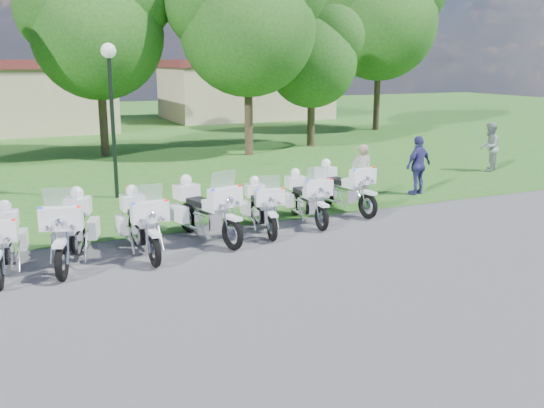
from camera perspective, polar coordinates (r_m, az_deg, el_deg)
name	(u,v)px	position (r m, az deg, el deg)	size (l,w,h in m)	color
ground	(291,261)	(12.74, 1.81, -5.35)	(100.00, 100.00, 0.00)	#505054
grass_lawn	(95,129)	(38.42, -16.30, 6.78)	(100.00, 48.00, 0.01)	#27641F
motorcycle_0	(3,240)	(12.96, -23.99, -3.13)	(0.96, 2.37, 1.59)	black
motorcycle_1	(71,228)	(13.09, -18.35, -2.17)	(1.34, 2.54, 1.76)	black
motorcycle_2	(141,222)	(13.35, -12.20, -1.64)	(0.83, 2.48, 1.67)	black
motorcycle_3	(205,209)	(14.13, -6.32, -0.46)	(1.27, 2.53, 1.74)	black
motorcycle_4	(262,205)	(14.79, -0.98, -0.13)	(0.94, 2.24, 1.51)	black
motorcycle_5	(306,197)	(15.66, 3.21, 0.70)	(0.84, 2.33, 1.56)	black
motorcycle_6	(343,186)	(16.84, 6.70, 1.67)	(1.05, 2.46, 1.66)	black
lamp_post	(110,84)	(18.61, -14.97, 10.89)	(0.44, 0.44, 4.57)	black
tree_1	(96,21)	(27.33, -16.27, 16.21)	(6.42, 5.48, 8.56)	#38281C
tree_2	(246,14)	(26.58, -2.44, 17.40)	(6.73, 5.75, 8.98)	#38281C
tree_3	(311,54)	(29.26, 3.68, 13.94)	(4.96, 4.23, 6.61)	#38281C
tree_4	(379,11)	(36.94, 10.03, 17.43)	(7.70, 6.57, 10.27)	#38281C
building_east	(245,89)	(44.01, -2.54, 10.78)	(11.44, 7.28, 4.10)	tan
bystander_a	(362,173)	(18.19, 8.45, 2.95)	(0.61, 0.40, 1.67)	tan
bystander_b	(489,147)	(24.16, 19.77, 5.07)	(0.89, 0.69, 1.83)	gray
bystander_c	(418,165)	(19.28, 13.61, 3.54)	(1.07, 0.45, 1.83)	navy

